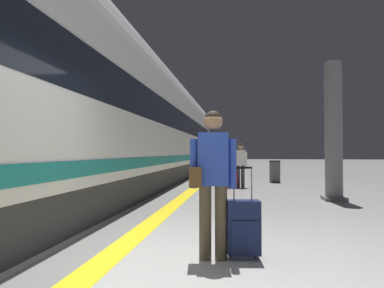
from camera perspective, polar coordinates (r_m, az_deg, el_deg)
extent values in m
plane|color=#B7B7B2|center=(4.15, -1.84, -18.80)|extent=(120.00, 120.00, 0.00)
cube|color=yellow|center=(14.04, 1.46, -6.45)|extent=(0.36, 80.00, 0.01)
cube|color=slate|center=(14.09, -0.13, -6.43)|extent=(0.74, 80.00, 0.01)
cube|color=#38383D|center=(11.65, -11.19, -5.75)|extent=(2.67, 30.10, 0.70)
cube|color=white|center=(11.65, -11.15, 3.11)|extent=(2.90, 31.36, 2.90)
cylinder|color=white|center=(11.85, -11.12, 9.87)|extent=(2.84, 30.73, 2.84)
cube|color=black|center=(11.69, -11.14, 4.82)|extent=(2.93, 29.48, 0.80)
cube|color=#197F7F|center=(11.62, -11.18, -2.56)|extent=(2.94, 30.73, 0.24)
cube|color=gray|center=(16.56, -10.67, 0.91)|extent=(0.02, 0.90, 2.00)
cylinder|color=brown|center=(4.13, 4.81, -12.75)|extent=(0.14, 0.14, 0.86)
cylinder|color=brown|center=(4.12, 2.19, -12.77)|extent=(0.14, 0.14, 0.86)
cube|color=blue|center=(4.04, 3.49, -2.49)|extent=(0.37, 0.24, 0.61)
cylinder|color=blue|center=(4.05, 6.68, -3.21)|extent=(0.09, 0.09, 0.57)
cylinder|color=blue|center=(4.03, 0.30, -3.22)|extent=(0.09, 0.09, 0.57)
sphere|color=#A37556|center=(4.06, 3.48, 3.72)|extent=(0.22, 0.22, 0.22)
sphere|color=black|center=(4.06, 3.48, 4.08)|extent=(0.21, 0.21, 0.21)
cube|color=brown|center=(4.02, 0.58, -5.41)|extent=(0.17, 0.30, 0.22)
cube|color=#19234C|center=(4.19, 8.49, -13.37)|extent=(0.40, 0.26, 0.62)
cube|color=#19234C|center=(4.10, 8.71, -14.78)|extent=(0.31, 0.05, 0.34)
cylinder|color=black|center=(4.36, 10.34, -17.51)|extent=(0.03, 0.06, 0.06)
cylinder|color=black|center=(4.32, 6.42, -17.65)|extent=(0.03, 0.06, 0.06)
cylinder|color=gray|center=(4.19, 9.79, -6.46)|extent=(0.02, 0.02, 0.38)
cylinder|color=gray|center=(4.16, 6.93, -6.51)|extent=(0.02, 0.02, 0.38)
cube|color=black|center=(4.16, 8.36, -3.88)|extent=(0.22, 0.05, 0.02)
cylinder|color=#383842|center=(12.34, 7.62, -5.35)|extent=(0.13, 0.13, 0.78)
cylinder|color=#383842|center=(12.38, 8.37, -5.33)|extent=(0.13, 0.13, 0.78)
cube|color=silver|center=(12.33, 7.99, -2.26)|extent=(0.35, 0.25, 0.55)
cylinder|color=silver|center=(12.30, 7.06, -2.48)|extent=(0.08, 0.08, 0.52)
cylinder|color=silver|center=(12.39, 8.89, -2.46)|extent=(0.08, 0.08, 0.52)
sphere|color=#A37556|center=(12.33, 7.98, -0.41)|extent=(0.20, 0.20, 0.20)
sphere|color=black|center=(12.33, 7.98, -0.30)|extent=(0.19, 0.19, 0.19)
cube|color=#A51E1E|center=(12.14, 6.49, -5.79)|extent=(0.43, 0.31, 0.50)
cube|color=#A51E1E|center=(12.26, 6.35, -6.04)|extent=(0.30, 0.10, 0.27)
cylinder|color=black|center=(12.06, 5.91, -7.15)|extent=(0.04, 0.06, 0.06)
cylinder|color=black|center=(12.13, 7.22, -7.11)|extent=(0.04, 0.06, 0.06)
cylinder|color=slate|center=(9.71, 22.28, 2.01)|extent=(0.44, 0.44, 3.60)
cube|color=slate|center=(9.77, 22.38, -8.29)|extent=(0.56, 0.56, 0.10)
cylinder|color=#4C4C51|center=(14.72, 13.49, -4.53)|extent=(0.44, 0.44, 0.85)
cylinder|color=#262628|center=(14.71, 13.48, -2.76)|extent=(0.46, 0.46, 0.06)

